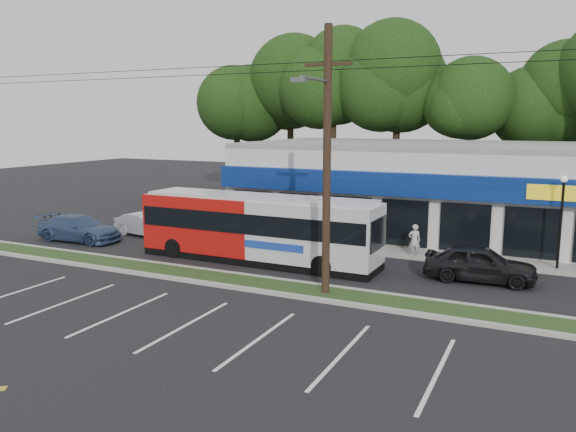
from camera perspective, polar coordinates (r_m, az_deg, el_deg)
The scene contains 15 objects.
ground at distance 22.17m, azimuth -4.44°, elevation -7.69°, with size 120.00×120.00×0.00m, color black.
grass_strip at distance 22.99m, azimuth -3.19°, elevation -6.89°, with size 40.00×1.60×0.12m, color #243917.
curb_south at distance 22.28m, azimuth -4.25°, elevation -7.42°, with size 40.00×0.25×0.14m, color #9E9E93.
curb_north at distance 23.70m, azimuth -2.20°, elevation -6.34°, with size 40.00×0.25×0.14m, color #9E9E93.
sidewalk at distance 28.63m, azimuth 13.55°, elevation -3.85°, with size 32.00×2.20×0.10m, color #9E9E93.
strip_mall at distance 34.82m, azimuth 16.94°, elevation 2.72°, with size 25.00×12.55×5.30m.
utility_pole at distance 20.79m, azimuth 3.47°, elevation 6.37°, with size 50.00×2.77×10.00m.
lamp_post at distance 27.38m, azimuth 26.04°, elevation 0.42°, with size 0.30×0.30×4.25m.
tree_line at distance 44.83m, azimuth 17.40°, elevation 11.54°, with size 46.76×6.76×11.83m.
metrobus at distance 26.45m, azimuth -3.08°, elevation -1.10°, with size 11.77×2.59×3.16m.
car_dark at distance 24.63m, azimuth 18.92°, elevation -4.58°, with size 1.80×4.48×1.53m, color black.
car_silver at distance 33.44m, azimuth -14.14°, elevation -0.85°, with size 1.43×4.10×1.35m, color #B8BAC1.
car_blue at distance 33.19m, azimuth -20.45°, elevation -1.18°, with size 2.00×4.91×1.42m, color navy.
pedestrian_a at distance 28.06m, azimuth 12.71°, elevation -2.47°, with size 0.60×0.39×1.65m, color beige.
pedestrian_b at distance 26.43m, azimuth 5.86°, elevation -3.00°, with size 0.81×0.63×1.67m, color silver.
Camera 1 is at (10.65, -18.30, 6.59)m, focal length 35.00 mm.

